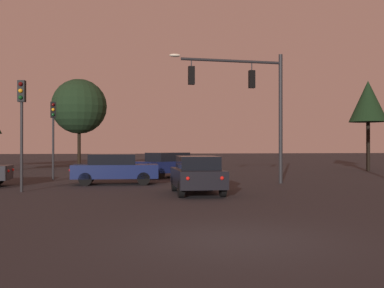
# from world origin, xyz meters

# --- Properties ---
(ground_plane) EXTENTS (168.00, 168.00, 0.00)m
(ground_plane) POSITION_xyz_m (0.00, 24.50, 0.00)
(ground_plane) COLOR #262326
(ground_plane) RESTS_ON ground
(traffic_signal_mast_arm) EXTENTS (5.92, 0.64, 6.65)m
(traffic_signal_mast_arm) POSITION_xyz_m (4.38, 13.55, 4.60)
(traffic_signal_mast_arm) COLOR #232326
(traffic_signal_mast_arm) RESTS_ON ground
(traffic_light_corner_left) EXTENTS (0.32, 0.36, 4.42)m
(traffic_light_corner_left) POSITION_xyz_m (-5.83, 17.94, 3.13)
(traffic_light_corner_left) COLOR #232326
(traffic_light_corner_left) RESTS_ON ground
(traffic_light_corner_right) EXTENTS (0.33, 0.37, 4.67)m
(traffic_light_corner_right) POSITION_xyz_m (-6.25, 11.09, 3.29)
(traffic_light_corner_right) COLOR #232326
(traffic_light_corner_right) RESTS_ON ground
(car_nearside_lane) EXTENTS (1.89, 4.02, 1.52)m
(car_nearside_lane) POSITION_xyz_m (0.86, 9.13, 0.79)
(car_nearside_lane) COLOR black
(car_nearside_lane) RESTS_ON ground
(car_crossing_left) EXTENTS (4.38, 1.98, 1.52)m
(car_crossing_left) POSITION_xyz_m (-2.41, 14.44, 0.80)
(car_crossing_left) COLOR #0F1947
(car_crossing_left) RESTS_ON ground
(car_far_lane) EXTENTS (4.61, 3.98, 1.52)m
(car_far_lane) POSITION_xyz_m (0.89, 19.17, 0.80)
(car_far_lane) COLOR #0F1947
(car_far_lane) RESTS_ON ground
(tree_center_horizon) EXTENTS (2.89, 2.89, 6.99)m
(tree_center_horizon) POSITION_xyz_m (16.94, 24.02, 5.35)
(tree_center_horizon) COLOR black
(tree_center_horizon) RESTS_ON ground
(tree_right_cluster) EXTENTS (4.96, 4.96, 8.00)m
(tree_right_cluster) POSITION_xyz_m (-5.58, 34.12, 5.51)
(tree_right_cluster) COLOR black
(tree_right_cluster) RESTS_ON ground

